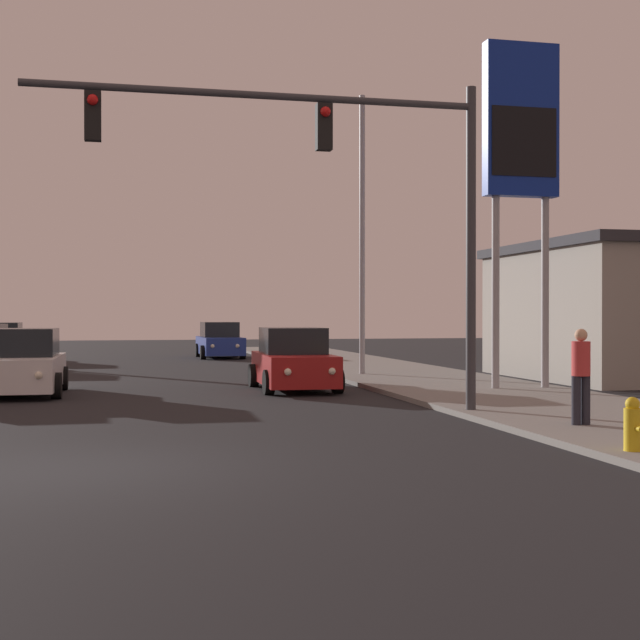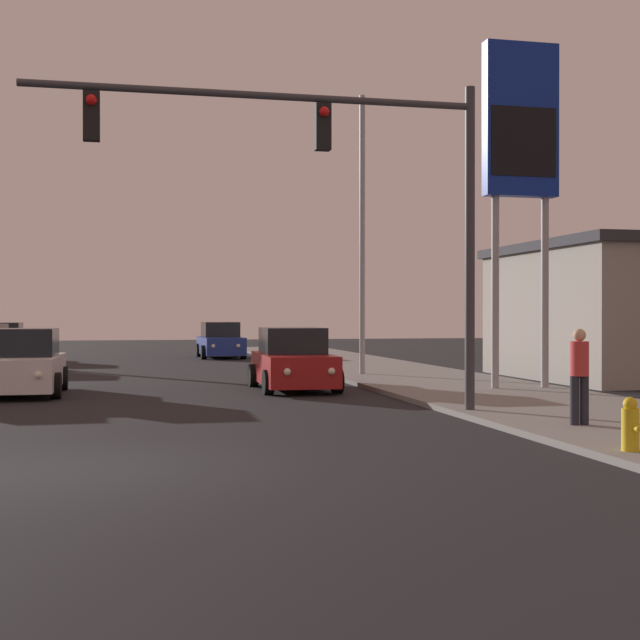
{
  "view_description": "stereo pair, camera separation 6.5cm",
  "coord_description": "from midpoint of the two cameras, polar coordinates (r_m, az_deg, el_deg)",
  "views": [
    {
      "loc": [
        0.47,
        -12.1,
        2.04
      ],
      "look_at": [
        6.58,
        15.05,
        1.86
      ],
      "focal_mm": 50.0,
      "sensor_mm": 36.0,
      "label": 1
    },
    {
      "loc": [
        0.53,
        -12.11,
        2.04
      ],
      "look_at": [
        6.58,
        15.05,
        1.86
      ],
      "focal_mm": 50.0,
      "sensor_mm": 36.0,
      "label": 2
    }
  ],
  "objects": [
    {
      "name": "gas_station_sign",
      "position": [
        24.28,
        12.66,
        11.22
      ],
      "size": [
        2.0,
        0.42,
        9.0
      ],
      "color": "#99999E",
      "rests_on": "sidewalk_right"
    },
    {
      "name": "car_white",
      "position": [
        23.8,
        -18.54,
        -2.74
      ],
      "size": [
        2.04,
        4.32,
        1.68
      ],
      "rotation": [
        0.0,
        0.0,
        3.13
      ],
      "color": "silver",
      "rests_on": "ground"
    },
    {
      "name": "car_blue",
      "position": [
        42.05,
        -6.48,
        -1.38
      ],
      "size": [
        2.04,
        4.33,
        1.68
      ],
      "rotation": [
        0.0,
        0.0,
        3.17
      ],
      "color": "navy",
      "rests_on": "ground"
    },
    {
      "name": "ground_plane",
      "position": [
        12.29,
        -15.03,
        -9.2
      ],
      "size": [
        120.0,
        120.0,
        0.0
      ],
      "primitive_type": "plane",
      "color": "black"
    },
    {
      "name": "sidewalk_right",
      "position": [
        23.95,
        9.46,
        -4.38
      ],
      "size": [
        5.0,
        60.0,
        0.12
      ],
      "color": "gray",
      "rests_on": "ground"
    },
    {
      "name": "pedestrian_on_sidewalk",
      "position": [
        16.12,
        16.25,
        -3.22
      ],
      "size": [
        0.34,
        0.32,
        1.67
      ],
      "color": "#23232D",
      "rests_on": "sidewalk_right"
    },
    {
      "name": "fire_hydrant",
      "position": [
        13.31,
        19.24,
        -6.35
      ],
      "size": [
        0.24,
        0.34,
        0.76
      ],
      "color": "gold",
      "rests_on": "sidewalk_right"
    },
    {
      "name": "car_tan",
      "position": [
        41.59,
        -19.79,
        -1.42
      ],
      "size": [
        2.04,
        4.31,
        1.68
      ],
      "rotation": [
        0.0,
        0.0,
        3.15
      ],
      "color": "tan",
      "rests_on": "ground"
    },
    {
      "name": "traffic_light_mast",
      "position": [
        17.59,
        1.56,
        9.4
      ],
      "size": [
        8.79,
        0.36,
        6.5
      ],
      "color": "#38383D",
      "rests_on": "sidewalk_right"
    },
    {
      "name": "street_lamp",
      "position": [
        28.95,
        2.4,
        6.46
      ],
      "size": [
        1.74,
        0.24,
        9.0
      ],
      "color": "#99999E",
      "rests_on": "sidewalk_right"
    },
    {
      "name": "car_red",
      "position": [
        24.06,
        -1.79,
        -2.68
      ],
      "size": [
        2.04,
        4.34,
        1.68
      ],
      "rotation": [
        0.0,
        0.0,
        3.11
      ],
      "color": "maroon",
      "rests_on": "ground"
    }
  ]
}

